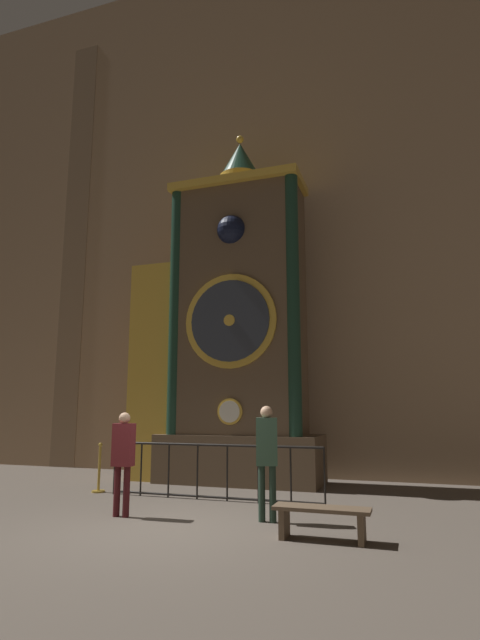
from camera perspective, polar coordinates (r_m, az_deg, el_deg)
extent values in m
plane|color=brown|center=(8.09, -8.62, -22.55)|extent=(28.00, 28.00, 0.00)
cube|color=#997A5B|center=(15.06, 3.45, 14.24)|extent=(24.00, 0.30, 15.91)
cube|color=#7D644B|center=(17.48, -18.22, 8.46)|extent=(0.90, 0.12, 14.32)
cube|color=brown|center=(12.49, 0.00, -15.54)|extent=(3.95, 1.61, 1.14)
cube|color=brown|center=(12.69, 0.00, 1.66)|extent=(3.16, 1.40, 6.40)
cube|color=gold|center=(13.57, -0.15, 14.67)|extent=(3.41, 1.54, 0.20)
cylinder|color=gold|center=(11.74, -1.16, -10.42)|extent=(0.61, 0.05, 0.61)
cylinder|color=silver|center=(11.71, -1.21, -10.42)|extent=(0.50, 0.03, 0.50)
cylinder|color=gold|center=(11.92, -1.13, -0.08)|extent=(2.29, 0.07, 2.29)
cylinder|color=#2D333D|center=(11.88, -1.20, -0.05)|extent=(1.97, 0.04, 1.97)
cylinder|color=gold|center=(11.86, -1.23, -0.03)|extent=(0.28, 0.03, 0.28)
cube|color=#3A2D21|center=(12.98, -0.30, 9.60)|extent=(0.93, 0.42, 0.93)
sphere|color=black|center=(12.61, -0.95, 10.22)|extent=(0.74, 0.74, 0.74)
cylinder|color=#193828|center=(12.71, -7.37, 1.72)|extent=(0.32, 0.32, 6.40)
cylinder|color=#193828|center=(11.72, 6.08, 2.69)|extent=(0.32, 0.32, 6.40)
cylinder|color=gold|center=(13.77, 0.00, 15.45)|extent=(1.10, 1.10, 0.30)
cone|color=#1C3D2C|center=(14.05, 0.00, 17.79)|extent=(1.05, 1.05, 0.98)
sphere|color=gold|center=(14.35, 0.00, 19.94)|extent=(0.20, 0.20, 0.20)
cube|color=brown|center=(13.39, -9.00, -5.73)|extent=(1.18, 1.19, 5.49)
cube|color=gold|center=(12.85, -10.27, -5.52)|extent=(1.24, 0.06, 5.49)
cylinder|color=black|center=(11.25, -14.14, -16.04)|extent=(0.04, 0.04, 1.07)
cylinder|color=black|center=(10.93, -11.24, -16.34)|extent=(0.04, 0.04, 1.07)
cylinder|color=black|center=(10.63, -8.16, -16.61)|extent=(0.04, 0.04, 1.07)
cylinder|color=black|center=(10.37, -4.90, -16.84)|extent=(0.04, 0.04, 1.07)
cylinder|color=black|center=(10.13, -1.47, -17.03)|extent=(0.04, 0.04, 1.07)
cylinder|color=black|center=(9.93, 2.11, -17.17)|extent=(0.04, 0.04, 1.07)
cylinder|color=black|center=(9.77, 5.82, -17.25)|extent=(0.04, 0.04, 1.07)
cylinder|color=black|center=(9.65, 9.65, -17.25)|extent=(0.04, 0.04, 1.07)
cylinder|color=black|center=(10.20, -3.18, -14.08)|extent=(4.42, 0.05, 0.05)
cylinder|color=black|center=(10.31, -3.23, -19.55)|extent=(4.42, 0.04, 0.04)
cylinder|color=#461518|center=(9.03, -13.88, -18.44)|extent=(0.11, 0.11, 0.81)
cylinder|color=#461518|center=(8.94, -12.85, -18.57)|extent=(0.11, 0.11, 0.81)
cube|color=maroon|center=(8.90, -13.16, -13.70)|extent=(0.36, 0.25, 0.70)
sphere|color=tan|center=(8.88, -13.05, -10.88)|extent=(0.19, 0.19, 0.19)
cylinder|color=#213427|center=(8.41, 2.50, -19.18)|extent=(0.11, 0.11, 0.86)
cylinder|color=#213427|center=(8.36, 3.76, -19.22)|extent=(0.11, 0.11, 0.86)
cube|color=#385642|center=(8.30, 3.08, -13.69)|extent=(0.39, 0.30, 0.75)
sphere|color=tan|center=(8.28, 3.04, -10.47)|extent=(0.20, 0.20, 0.20)
cylinder|color=#B28E33|center=(11.64, -15.90, -18.31)|extent=(0.28, 0.28, 0.04)
cylinder|color=#B28E33|center=(11.58, -15.79, -16.08)|extent=(0.06, 0.06, 0.95)
sphere|color=#B28E33|center=(11.54, -15.66, -13.57)|extent=(0.09, 0.09, 0.09)
cube|color=brown|center=(7.37, 9.31, -20.50)|extent=(1.32, 0.40, 0.05)
cube|color=brown|center=(7.52, 5.08, -22.09)|extent=(0.08, 0.36, 0.39)
cube|color=brown|center=(7.34, 13.75, -22.15)|extent=(0.08, 0.36, 0.39)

